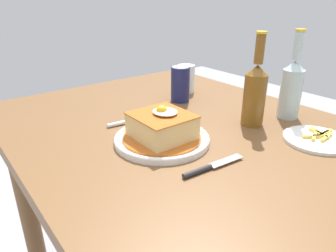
% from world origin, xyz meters
% --- Properties ---
extents(dining_table, '(1.12, 0.90, 0.76)m').
position_xyz_m(dining_table, '(0.00, 0.00, 0.64)').
color(dining_table, brown).
rests_on(dining_table, ground_plane).
extents(main_plate, '(0.25, 0.25, 0.02)m').
position_xyz_m(main_plate, '(0.07, -0.11, 0.77)').
color(main_plate, white).
rests_on(main_plate, dining_table).
extents(sandwich_meal, '(0.21, 0.21, 0.09)m').
position_xyz_m(sandwich_meal, '(0.07, -0.11, 0.80)').
color(sandwich_meal, '#B75B1E').
rests_on(sandwich_meal, main_plate).
extents(fork, '(0.03, 0.14, 0.01)m').
position_xyz_m(fork, '(-0.10, -0.12, 0.77)').
color(fork, silver).
rests_on(fork, dining_table).
extents(knife, '(0.03, 0.17, 0.01)m').
position_xyz_m(knife, '(0.24, -0.12, 0.77)').
color(knife, '#262628').
rests_on(knife, dining_table).
extents(soda_can, '(0.07, 0.07, 0.12)m').
position_xyz_m(soda_can, '(-0.16, 0.14, 0.82)').
color(soda_can, '#191E51').
rests_on(soda_can, dining_table).
extents(beer_bottle_clear, '(0.06, 0.06, 0.27)m').
position_xyz_m(beer_bottle_clear, '(0.17, 0.31, 0.86)').
color(beer_bottle_clear, '#ADC6CC').
rests_on(beer_bottle_clear, dining_table).
extents(beer_bottle_amber, '(0.06, 0.06, 0.27)m').
position_xyz_m(beer_bottle_amber, '(0.13, 0.17, 0.86)').
color(beer_bottle_amber, brown).
rests_on(beer_bottle_amber, dining_table).
extents(drinking_glass, '(0.07, 0.07, 0.10)m').
position_xyz_m(drinking_glass, '(-0.23, 0.23, 0.81)').
color(drinking_glass, '#3F2314').
rests_on(drinking_glass, dining_table).
extents(side_plate_fries, '(0.17, 0.17, 0.02)m').
position_xyz_m(side_plate_fries, '(0.31, 0.22, 0.77)').
color(side_plate_fries, white).
rests_on(side_plate_fries, dining_table).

